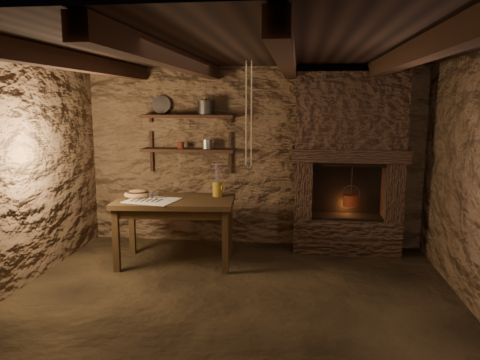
# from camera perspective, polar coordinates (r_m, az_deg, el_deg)

# --- Properties ---
(floor) EXTENTS (4.50, 4.50, 0.00)m
(floor) POSITION_cam_1_polar(r_m,az_deg,el_deg) (4.73, -1.00, -14.68)
(floor) COLOR black
(floor) RESTS_ON ground
(back_wall) EXTENTS (4.50, 0.04, 2.40)m
(back_wall) POSITION_cam_1_polar(r_m,az_deg,el_deg) (6.34, 1.53, 2.83)
(back_wall) COLOR #4C3523
(back_wall) RESTS_ON floor
(front_wall) EXTENTS (4.50, 0.04, 2.40)m
(front_wall) POSITION_cam_1_polar(r_m,az_deg,el_deg) (2.46, -7.73, -7.97)
(front_wall) COLOR #4C3523
(front_wall) RESTS_ON floor
(left_wall) EXTENTS (0.04, 4.00, 2.40)m
(left_wall) POSITION_cam_1_polar(r_m,az_deg,el_deg) (5.19, -26.44, 0.35)
(left_wall) COLOR #4C3523
(left_wall) RESTS_ON floor
(ceiling) EXTENTS (4.50, 4.00, 0.04)m
(ceiling) POSITION_cam_1_polar(r_m,az_deg,el_deg) (4.34, -1.09, 15.64)
(ceiling) COLOR black
(ceiling) RESTS_ON back_wall
(beam_far_left) EXTENTS (0.14, 3.95, 0.16)m
(beam_far_left) POSITION_cam_1_polar(r_m,az_deg,el_deg) (4.78, -19.72, 13.45)
(beam_far_left) COLOR black
(beam_far_left) RESTS_ON ceiling
(beam_mid_left) EXTENTS (0.14, 3.95, 0.16)m
(beam_mid_left) POSITION_cam_1_polar(r_m,az_deg,el_deg) (4.43, -7.71, 14.27)
(beam_mid_left) COLOR black
(beam_mid_left) RESTS_ON ceiling
(beam_mid_right) EXTENTS (0.14, 3.95, 0.16)m
(beam_mid_right) POSITION_cam_1_polar(r_m,az_deg,el_deg) (4.29, 5.76, 14.46)
(beam_mid_right) COLOR black
(beam_mid_right) RESTS_ON ceiling
(beam_far_right) EXTENTS (0.14, 3.95, 0.16)m
(beam_far_right) POSITION_cam_1_polar(r_m,az_deg,el_deg) (4.37, 19.37, 13.89)
(beam_far_right) COLOR black
(beam_far_right) RESTS_ON ceiling
(shelf_lower) EXTENTS (1.25, 0.30, 0.04)m
(shelf_lower) POSITION_cam_1_polar(r_m,az_deg,el_deg) (6.31, -6.33, 3.66)
(shelf_lower) COLOR black
(shelf_lower) RESTS_ON back_wall
(shelf_upper) EXTENTS (1.25, 0.30, 0.04)m
(shelf_upper) POSITION_cam_1_polar(r_m,az_deg,el_deg) (6.28, -6.40, 7.74)
(shelf_upper) COLOR black
(shelf_upper) RESTS_ON back_wall
(hearth) EXTENTS (1.43, 0.51, 2.30)m
(hearth) POSITION_cam_1_polar(r_m,az_deg,el_deg) (6.11, 13.07, 2.58)
(hearth) COLOR #39251C
(hearth) RESTS_ON floor
(work_table) EXTENTS (1.45, 0.89, 0.80)m
(work_table) POSITION_cam_1_polar(r_m,az_deg,el_deg) (5.71, -7.84, -5.90)
(work_table) COLOR #2F2010
(work_table) RESTS_ON floor
(linen_cloth) EXTENTS (0.65, 0.56, 0.01)m
(linen_cloth) POSITION_cam_1_polar(r_m,az_deg,el_deg) (5.57, -10.67, -2.45)
(linen_cloth) COLOR beige
(linen_cloth) RESTS_ON work_table
(pewter_cutlery_row) EXTENTS (0.50, 0.28, 0.01)m
(pewter_cutlery_row) POSITION_cam_1_polar(r_m,az_deg,el_deg) (5.55, -10.73, -2.39)
(pewter_cutlery_row) COLOR gray
(pewter_cutlery_row) RESTS_ON linen_cloth
(drinking_glasses) EXTENTS (0.18, 0.05, 0.07)m
(drinking_glasses) POSITION_cam_1_polar(r_m,az_deg,el_deg) (5.65, -10.17, -1.83)
(drinking_glasses) COLOR white
(drinking_glasses) RESTS_ON linen_cloth
(stoneware_jug) EXTENTS (0.15, 0.15, 0.41)m
(stoneware_jug) POSITION_cam_1_polar(r_m,az_deg,el_deg) (5.70, -2.76, -0.25)
(stoneware_jug) COLOR olive
(stoneware_jug) RESTS_ON work_table
(wooden_bowl) EXTENTS (0.40, 0.40, 0.11)m
(wooden_bowl) POSITION_cam_1_polar(r_m,az_deg,el_deg) (5.79, -12.40, -1.72)
(wooden_bowl) COLOR #A87848
(wooden_bowl) RESTS_ON work_table
(iron_stockpot) EXTENTS (0.28, 0.28, 0.17)m
(iron_stockpot) POSITION_cam_1_polar(r_m,az_deg,el_deg) (6.23, -4.16, 8.71)
(iron_stockpot) COLOR #2E2B29
(iron_stockpot) RESTS_ON shelf_upper
(tin_pan) EXTENTS (0.25, 0.11, 0.25)m
(tin_pan) POSITION_cam_1_polar(r_m,az_deg,el_deg) (6.48, -9.54, 9.02)
(tin_pan) COLOR gray
(tin_pan) RESTS_ON shelf_upper
(small_kettle) EXTENTS (0.19, 0.15, 0.19)m
(small_kettle) POSITION_cam_1_polar(r_m,az_deg,el_deg) (6.25, -4.03, 4.39)
(small_kettle) COLOR gray
(small_kettle) RESTS_ON shelf_lower
(rusty_tin) EXTENTS (0.09, 0.09, 0.08)m
(rusty_tin) POSITION_cam_1_polar(r_m,az_deg,el_deg) (6.33, -7.23, 4.22)
(rusty_tin) COLOR #571A11
(rusty_tin) RESTS_ON shelf_lower
(red_pot) EXTENTS (0.25, 0.25, 0.54)m
(red_pot) POSITION_cam_1_polar(r_m,az_deg,el_deg) (6.15, 13.38, -2.34)
(red_pot) COLOR maroon
(red_pot) RESTS_ON hearth
(hanging_ropes) EXTENTS (0.08, 0.08, 1.20)m
(hanging_ropes) POSITION_cam_1_polar(r_m,az_deg,el_deg) (5.35, 1.09, 8.04)
(hanging_ropes) COLOR #CABD8F
(hanging_ropes) RESTS_ON ceiling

